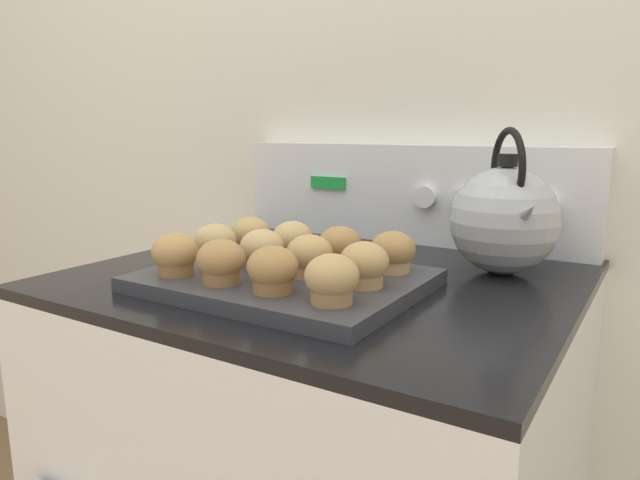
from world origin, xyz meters
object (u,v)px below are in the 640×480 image
muffin_r1_c3 (364,265)px  muffin_pan (284,280)px  muffin_r0_c3 (332,279)px  muffin_r1_c0 (215,244)px  muffin_r0_c2 (273,270)px  muffin_r2_c1 (292,240)px  muffin_r0_c0 (175,255)px  muffin_r1_c2 (309,256)px  muffin_r0_c1 (221,262)px  muffin_r2_c3 (393,252)px  tea_kettle (505,218)px  muffin_r1_c1 (262,250)px  muffin_r2_c2 (340,246)px  muffin_r2_c0 (251,235)px

muffin_r1_c3 → muffin_pan: bearing=179.3°
muffin_r0_c3 → muffin_r1_c0: size_ratio=1.00×
muffin_pan → muffin_r1_c0: (-0.14, 0.00, 0.04)m
muffin_r0_c2 → muffin_r2_c1: same height
muffin_r0_c0 → muffin_r1_c2: same height
muffin_r0_c1 → muffin_r0_c3: bearing=0.3°
muffin_r1_c3 → muffin_r2_c3: (-0.00, 0.09, 0.00)m
muffin_r0_c2 → tea_kettle: tea_kettle is taller
muffin_pan → muffin_r0_c0: muffin_r0_c0 is taller
muffin_r0_c1 → muffin_r2_c3: 0.26m
muffin_r0_c1 → muffin_r2_c1: (-0.00, 0.18, 0.00)m
muffin_r0_c2 → muffin_r2_c3: 0.20m
muffin_r0_c2 → muffin_pan: bearing=116.9°
muffin_r2_c1 → muffin_r0_c1: bearing=-88.9°
muffin_r1_c3 → muffin_r2_c3: bearing=90.2°
muffin_r1_c1 → muffin_r1_c2: bearing=0.7°
muffin_pan → muffin_r2_c1: muffin_r2_c1 is taller
muffin_r1_c3 → muffin_r2_c2: size_ratio=1.00×
muffin_r0_c3 → muffin_r2_c3: 0.18m
muffin_r2_c0 → muffin_r2_c2: 0.18m
muffin_r2_c2 → muffin_r1_c0: bearing=-154.7°
muffin_r2_c0 → muffin_r2_c2: same height
muffin_r0_c2 → muffin_r2_c2: bearing=90.2°
muffin_r1_c2 → muffin_r1_c3: (0.09, -0.00, 0.00)m
muffin_pan → muffin_r1_c1: bearing=177.5°
muffin_r1_c0 → muffin_r2_c2: same height
muffin_r2_c0 → muffin_r0_c0: bearing=-89.4°
muffin_r0_c0 → muffin_r2_c1: same height
muffin_r0_c2 → muffin_r2_c3: same height
muffin_r0_c0 → muffin_r2_c0: same height
muffin_r1_c1 → muffin_r2_c3: (0.18, 0.09, 0.00)m
muffin_r0_c1 → muffin_r2_c2: size_ratio=1.00×
muffin_pan → muffin_r0_c0: bearing=-145.2°
muffin_r2_c1 → muffin_r2_c3: same height
muffin_pan → tea_kettle: 0.37m
muffin_r0_c0 → muffin_r2_c3: 0.32m
muffin_r1_c1 → muffin_r2_c2: 0.12m
muffin_r0_c1 → muffin_r2_c0: size_ratio=1.00×
muffin_r0_c3 → muffin_r1_c0: (-0.27, 0.09, 0.00)m
muffin_r2_c3 → muffin_r0_c1: bearing=-133.8°
muffin_r1_c2 → muffin_r2_c2: 0.09m
muffin_pan → muffin_r1_c3: muffin_r1_c3 is taller
muffin_r1_c1 → muffin_r1_c2: size_ratio=1.00×
muffin_r2_c0 → muffin_r2_c2: bearing=-0.2°
muffin_r0_c3 → muffin_r1_c2: (-0.09, 0.09, 0.00)m
muffin_r2_c3 → muffin_r2_c0: bearing=-179.1°
muffin_r0_c0 → muffin_r1_c0: size_ratio=1.00×
muffin_pan → muffin_r1_c1: muffin_r1_c1 is taller
muffin_r0_c3 → muffin_r1_c3: same height
muffin_r1_c0 → muffin_r2_c0: bearing=87.6°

